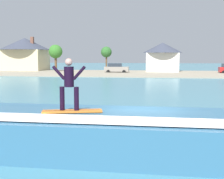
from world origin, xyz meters
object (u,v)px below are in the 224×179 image
wave_crest (95,131)px  tree_short_bushy (56,52)px  house_with_chimney (25,52)px  surfboard (72,111)px  house_small_cottage (163,55)px  car_near_shore (116,68)px  tree_tall_bare (106,52)px  surfer (69,81)px

wave_crest → tree_short_bushy: 53.12m
house_with_chimney → tree_short_bushy: house_with_chimney is taller
wave_crest → surfboard: (-0.68, -0.47, 0.77)m
surfboard → house_small_cottage: (3.39, 52.20, 1.94)m
car_near_shore → house_small_cottage: (8.59, 4.07, 2.42)m
surfboard → tree_tall_bare: (-7.97, 53.28, 2.53)m
house_small_cottage → tree_tall_bare: size_ratio=1.50×
car_near_shore → tree_tall_bare: size_ratio=0.88×
house_with_chimney → tree_tall_bare: size_ratio=2.07×
surfer → tree_short_bushy: tree_short_bushy is taller
wave_crest → tree_short_bushy: tree_short_bushy is taller
surfboard → wave_crest: bearing=34.5°
house_with_chimney → tree_tall_bare: 17.73m
surfboard → car_near_shore: size_ratio=0.44×
surfboard → tree_short_bushy: 53.29m
surfer → tree_short_bushy: 53.21m
tree_tall_bare → house_small_cottage: bearing=-5.4°
surfer → house_small_cottage: bearing=86.2°
surfboard → car_near_shore: bearing=96.2°
car_near_shore → tree_tall_bare: tree_tall_bare is taller
car_near_shore → tree_tall_bare: bearing=118.3°
wave_crest → car_near_shore: car_near_shore is taller
tree_tall_bare → surfboard: bearing=-81.5°
house_with_chimney → tree_tall_bare: (17.73, -0.27, -0.10)m
car_near_shore → tree_short_bushy: size_ratio=0.83×
car_near_shore → tree_short_bushy: tree_short_bushy is taller
surfer → car_near_shore: bearing=96.0°
car_near_shore → house_with_chimney: house_with_chimney is taller
surfboard → house_small_cottage: size_ratio=0.26×
car_near_shore → house_small_cottage: size_ratio=0.59×
wave_crest → house_with_chimney: house_with_chimney is taller
car_near_shore → house_with_chimney: 21.43m
car_near_shore → tree_tall_bare: (-2.77, 5.15, 3.01)m
wave_crest → surfboard: bearing=-145.5°
wave_crest → car_near_shore: 48.02m
wave_crest → tree_short_bushy: size_ratio=1.68×
house_small_cottage → tree_tall_bare: bearing=174.6°
wave_crest → house_small_cottage: size_ratio=1.19×
surfer → house_small_cottage: (3.49, 52.19, 0.96)m
tree_tall_bare → surfer: bearing=-81.6°
wave_crest → house_with_chimney: bearing=116.4°
surfboard → house_with_chimney: size_ratio=0.19×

